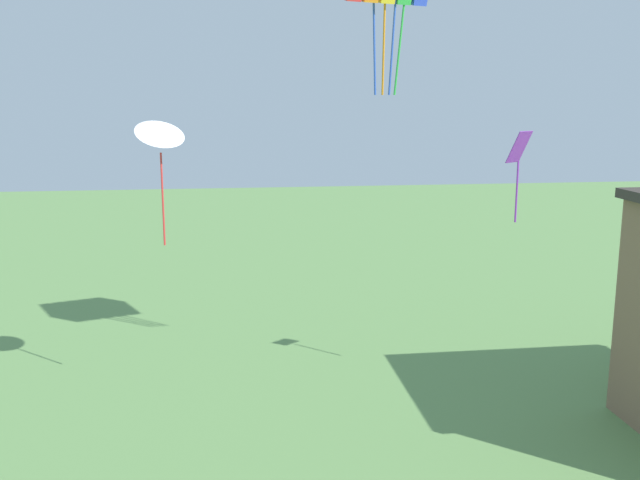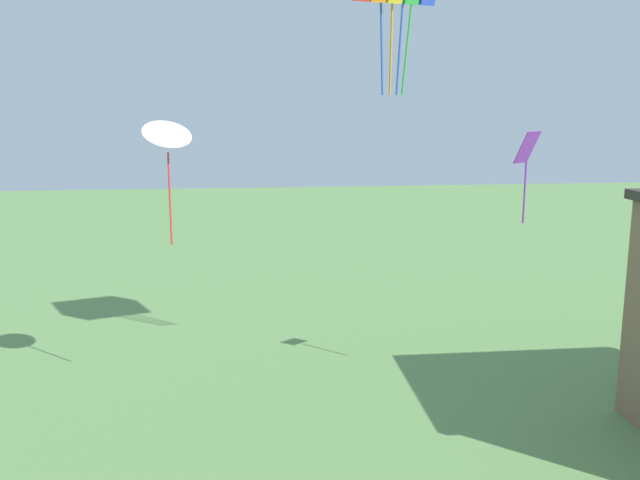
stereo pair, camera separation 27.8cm
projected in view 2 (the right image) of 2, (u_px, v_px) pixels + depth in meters
The scene contains 2 objects.
kite_purple_streamer at pixel (527, 159), 17.93m from camera, with size 0.74×0.69×2.34m.
kite_white_delta at pixel (167, 135), 17.65m from camera, with size 1.58×1.52×3.19m.
Camera 2 is at (-1.23, -3.91, 7.95)m, focal length 40.00 mm.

